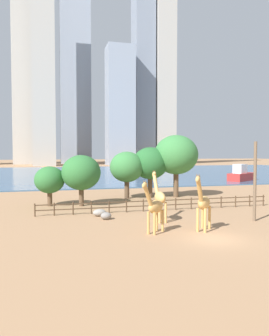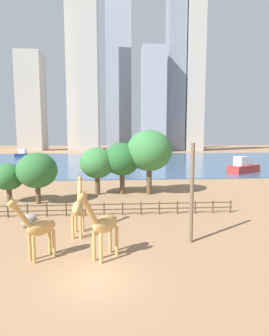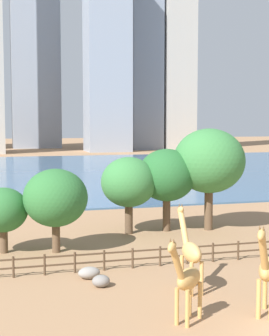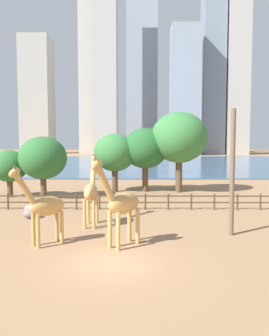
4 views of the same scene
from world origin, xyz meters
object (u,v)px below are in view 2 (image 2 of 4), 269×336
giraffe_companion (78,207)px  tree_right_tall (122,159)px  utility_pole (192,193)px  tree_center_broad (97,163)px  giraffe_tall (39,228)px  boat_ferry (24,154)px  giraffe_young (103,224)px  tree_left_small (37,170)px  tree_left_large (8,177)px  boat_tug (243,167)px  boulder_near_fence (27,224)px  boulder_by_pole (30,218)px  tree_right_small (149,151)px

giraffe_companion → tree_right_tall: 15.87m
utility_pole → tree_right_tall: (-4.56, 17.39, 1.12)m
utility_pole → tree_center_broad: utility_pole is taller
giraffe_tall → boat_ferry: 96.83m
tree_center_broad → giraffe_young: bearing=-85.2°
giraffe_companion → tree_left_small: size_ratio=0.77×
giraffe_tall → giraffe_companion: 4.61m
tree_left_large → boat_tug: (40.47, 23.03, -1.65)m
boulder_near_fence → giraffe_companion: bearing=-22.9°
giraffe_tall → tree_right_tall: (5.75, 19.39, 2.72)m
utility_pole → boat_ferry: (-41.87, 89.54, -2.37)m
giraffe_young → tree_left_small: 17.11m
boulder_near_fence → tree_left_small: 9.33m
utility_pole → boat_tug: bearing=58.6°
giraffe_companion → tree_left_large: tree_left_large is taller
giraffe_young → boat_ferry: boat_ferry is taller
tree_left_large → boulder_by_pole: bearing=-58.2°
tree_right_tall → boat_tug: size_ratio=0.83×
tree_center_broad → tree_right_small: tree_right_small is taller
boulder_by_pole → tree_right_tall: (8.87, 11.51, 4.42)m
giraffe_tall → utility_pole: size_ratio=0.59×
boulder_by_pole → tree_left_small: bearing=99.4°
tree_center_broad → tree_right_tall: 3.41m
boulder_by_pole → boat_tug: size_ratio=0.15×
giraffe_companion → boat_tug: giraffe_companion is taller
giraffe_young → tree_right_small: tree_right_small is taller
boulder_by_pole → boat_ferry: boat_ferry is taller
giraffe_young → tree_right_tall: tree_right_tall is taller
giraffe_tall → tree_left_small: size_ratio=0.71×
giraffe_young → boulder_by_pole: (-7.15, 8.12, -1.90)m
utility_pole → boulder_by_pole: bearing=156.4°
boulder_by_pole → boat_ferry: size_ratio=0.18×
tree_center_broad → tree_right_tall: (3.37, 0.13, 0.47)m
tree_left_small → utility_pole: bearing=-41.0°
tree_right_tall → giraffe_young: bearing=-95.0°
tree_left_large → tree_left_small: tree_left_small is taller
boulder_near_fence → boat_ferry: bearing=108.6°
tree_left_small → boat_tug: 44.00m
giraffe_companion → utility_pole: (8.46, -2.22, 1.45)m
giraffe_companion → boat_ferry: (-33.41, 87.32, -0.92)m
tree_left_large → tree_right_small: bearing=11.1°
boulder_near_fence → tree_right_tall: size_ratio=0.14×
tree_right_tall → giraffe_companion: bearing=-104.4°
giraffe_companion → tree_right_tall: size_ratio=0.66×
giraffe_young → boat_ferry: size_ratio=0.65×
boulder_near_fence → boat_ferry: boat_ferry is taller
tree_center_broad → tree_right_tall: tree_right_tall is taller
giraffe_young → boat_tug: size_ratio=0.56×
giraffe_young → tree_left_small: tree_left_small is taller
giraffe_tall → giraffe_young: 4.04m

